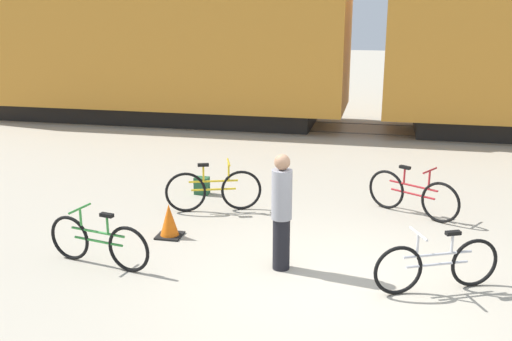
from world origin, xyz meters
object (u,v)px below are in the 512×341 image
(bicycle_yellow, at_px, (214,190))
(bicycle_maroon, at_px, (413,195))
(backpack, at_px, (202,186))
(bicycle_green, at_px, (98,242))
(bicycle_silver, at_px, (437,265))
(person_in_grey, at_px, (282,211))
(freight_train, at_px, (368,26))
(traffic_cone, at_px, (169,222))

(bicycle_yellow, relative_size, bicycle_maroon, 1.07)
(backpack, bearing_deg, bicycle_maroon, -5.22)
(bicycle_maroon, distance_m, bicycle_green, 5.45)
(bicycle_silver, relative_size, person_in_grey, 0.97)
(backpack, bearing_deg, bicycle_silver, -37.62)
(freight_train, xyz_separation_m, backpack, (-2.81, -7.01, -2.81))
(freight_train, xyz_separation_m, bicycle_yellow, (-2.31, -7.90, -2.59))
(freight_train, relative_size, bicycle_maroon, 16.10)
(freight_train, bearing_deg, person_in_grey, -93.92)
(bicycle_silver, height_order, bicycle_maroon, bicycle_maroon)
(bicycle_green, relative_size, person_in_grey, 1.01)
(freight_train, distance_m, backpack, 8.06)
(bicycle_maroon, bearing_deg, traffic_cone, -154.09)
(bicycle_maroon, xyz_separation_m, bicycle_green, (-4.46, -3.13, -0.02))
(bicycle_silver, bearing_deg, backpack, 142.38)
(bicycle_silver, relative_size, bicycle_yellow, 0.98)
(bicycle_maroon, xyz_separation_m, traffic_cone, (-3.86, -1.87, -0.13))
(person_in_grey, height_order, traffic_cone, person_in_grey)
(freight_train, bearing_deg, bicycle_green, -107.25)
(person_in_grey, xyz_separation_m, traffic_cone, (-1.97, 0.80, -0.61))
(bicycle_green, xyz_separation_m, traffic_cone, (0.60, 1.26, -0.11))
(bicycle_silver, xyz_separation_m, bicycle_green, (-4.68, -0.24, 0.00))
(backpack, relative_size, traffic_cone, 0.62)
(traffic_cone, bearing_deg, freight_train, 73.94)
(freight_train, distance_m, person_in_grey, 10.29)
(backpack, xyz_separation_m, traffic_cone, (0.15, -2.24, 0.08))
(bicycle_silver, distance_m, bicycle_maroon, 2.90)
(traffic_cone, bearing_deg, bicycle_silver, -14.04)
(freight_train, height_order, bicycle_silver, freight_train)
(person_in_grey, bearing_deg, backpack, -112.49)
(freight_train, bearing_deg, traffic_cone, -106.06)
(bicycle_yellow, relative_size, backpack, 4.89)
(bicycle_green, distance_m, person_in_grey, 2.66)
(bicycle_maroon, height_order, bicycle_green, bicycle_maroon)
(bicycle_green, bearing_deg, person_in_grey, 10.13)
(bicycle_green, height_order, traffic_cone, bicycle_green)
(bicycle_maroon, bearing_deg, bicycle_silver, -85.67)
(bicycle_silver, bearing_deg, bicycle_yellow, 147.56)
(bicycle_yellow, xyz_separation_m, bicycle_maroon, (3.50, 0.53, -0.01))
(freight_train, bearing_deg, bicycle_yellow, -106.27)
(freight_train, distance_m, bicycle_maroon, 7.91)
(bicycle_yellow, bearing_deg, freight_train, 73.73)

